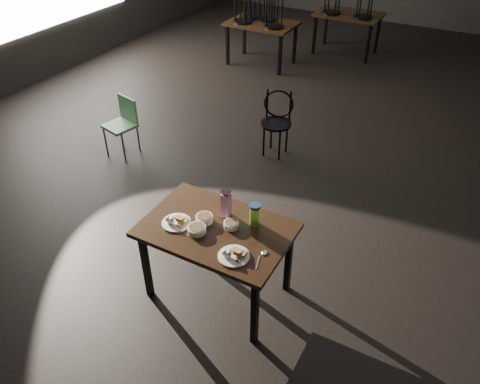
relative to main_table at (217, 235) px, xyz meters
The scene contains 13 objects.
main_table is the anchor object (origin of this frame).
plate_left 0.35m from the main_table, 160.49° to the right, with size 0.24×0.24×0.08m.
plate_right 0.38m from the main_table, 38.65° to the right, with size 0.24×0.24×0.08m.
bowl_near 0.17m from the main_table, 169.74° to the left, with size 0.14×0.14×0.06m.
bowl_far 0.16m from the main_table, 33.41° to the left, with size 0.12×0.12×0.05m.
bowl_big 0.19m from the main_table, 133.14° to the right, with size 0.15×0.15×0.05m.
juice_carton 0.27m from the main_table, 92.41° to the left, with size 0.07×0.07×0.28m.
water_bottle 0.36m from the main_table, 36.68° to the left, with size 0.10×0.10×0.20m.
spoon 0.49m from the main_table, 11.62° to the right, with size 0.06×0.22×0.01m.
bentwood_chair 2.51m from the main_table, 103.33° to the left, with size 0.42×0.42×0.82m.
school_chair 2.74m from the main_table, 146.55° to the left, with size 0.42×0.42×0.74m.
bg_table_left 5.58m from the main_table, 112.82° to the left, with size 1.20×0.80×1.48m.
bg_table_far 6.45m from the main_table, 98.53° to the left, with size 1.20×0.80×1.48m.
Camera 1 is at (1.65, -5.30, 3.22)m, focal length 35.00 mm.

